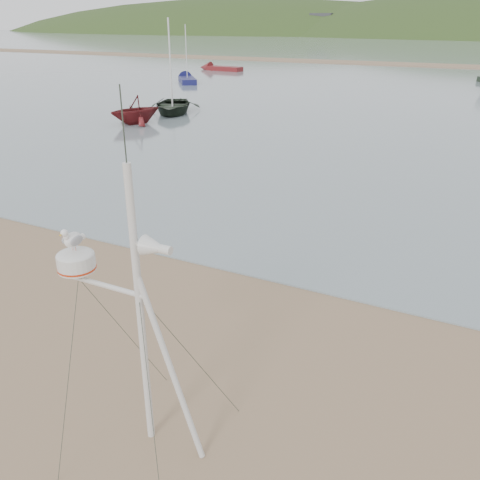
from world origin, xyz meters
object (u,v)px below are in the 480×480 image
at_px(boat_red, 134,97).
at_px(boat_dark, 171,76).
at_px(mast_rig, 140,369).
at_px(dinghy_red_far, 215,68).
at_px(sailboat_blue_near, 186,79).

bearing_deg(boat_red, boat_dark, 115.74).
distance_m(mast_rig, dinghy_red_far, 59.48).
bearing_deg(boat_red, dinghy_red_far, 135.87).
bearing_deg(sailboat_blue_near, mast_rig, -58.02).
relative_size(boat_dark, sailboat_blue_near, 0.83).
bearing_deg(mast_rig, dinghy_red_far, 118.74).
relative_size(mast_rig, boat_dark, 1.07).
bearing_deg(boat_red, mast_rig, -28.13).
distance_m(boat_red, sailboat_blue_near, 22.62).
distance_m(mast_rig, sailboat_blue_near, 47.36).
bearing_deg(mast_rig, boat_dark, 123.24).
height_order(boat_dark, boat_red, boat_dark).
relative_size(mast_rig, boat_red, 1.63).
bearing_deg(dinghy_red_far, mast_rig, -61.26).
bearing_deg(sailboat_blue_near, dinghy_red_far, 106.37).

